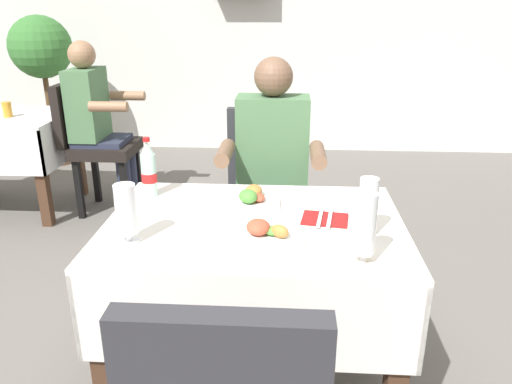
{
  "coord_description": "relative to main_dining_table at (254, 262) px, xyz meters",
  "views": [
    {
      "loc": [
        0.15,
        -1.52,
        1.49
      ],
      "look_at": [
        0.04,
        0.29,
        0.81
      ],
      "focal_mm": 35.07,
      "sensor_mm": 36.0,
      "label": 1
    }
  ],
  "objects": [
    {
      "name": "main_dining_table",
      "position": [
        0.0,
        0.0,
        0.0
      ],
      "size": [
        1.11,
        0.81,
        0.73
      ],
      "color": "white",
      "rests_on": "ground"
    },
    {
      "name": "plate_far_diner",
      "position": [
        -0.02,
        0.2,
        0.2
      ],
      "size": [
        0.23,
        0.23,
        0.07
      ],
      "color": "white",
      "rests_on": "main_dining_table"
    },
    {
      "name": "background_dining_table",
      "position": [
        -1.98,
        1.8,
        -0.02
      ],
      "size": [
        0.92,
        0.75,
        0.73
      ],
      "color": "white",
      "rests_on": "ground"
    },
    {
      "name": "background_patron",
      "position": [
        -1.27,
        1.8,
        0.15
      ],
      "size": [
        0.46,
        0.5,
        1.26
      ],
      "color": "#282D42",
      "rests_on": "ground"
    },
    {
      "name": "plate_near_camera",
      "position": [
        0.06,
        -0.15,
        0.19
      ],
      "size": [
        0.22,
        0.22,
        0.06
      ],
      "color": "white",
      "rests_on": "main_dining_table"
    },
    {
      "name": "chair_far_diner_seat",
      "position": [
        0.0,
        0.8,
        -0.0
      ],
      "size": [
        0.44,
        0.5,
        0.97
      ],
      "color": "#2D2D33",
      "rests_on": "ground"
    },
    {
      "name": "beer_glass_left",
      "position": [
        0.36,
        -0.3,
        0.29
      ],
      "size": [
        0.07,
        0.07,
        0.23
      ],
      "color": "white",
      "rests_on": "main_dining_table"
    },
    {
      "name": "beer_glass_middle",
      "position": [
        -0.42,
        -0.2,
        0.28
      ],
      "size": [
        0.07,
        0.07,
        0.21
      ],
      "color": "white",
      "rests_on": "main_dining_table"
    },
    {
      "name": "potted_plant_corner",
      "position": [
        -2.2,
        2.99,
        0.38
      ],
      "size": [
        0.57,
        0.57,
        1.41
      ],
      "color": "brown",
      "rests_on": "ground"
    },
    {
      "name": "seated_diner_far",
      "position": [
        0.04,
        0.69,
        0.15
      ],
      "size": [
        0.5,
        0.46,
        1.26
      ],
      "color": "#282D42",
      "rests_on": "ground"
    },
    {
      "name": "cola_bottle_primary",
      "position": [
        -0.46,
        0.24,
        0.28
      ],
      "size": [
        0.06,
        0.06,
        0.25
      ],
      "color": "silver",
      "rests_on": "main_dining_table"
    },
    {
      "name": "background_chair_right",
      "position": [
        -1.32,
        1.8,
        -0.0
      ],
      "size": [
        0.5,
        0.44,
        0.97
      ],
      "color": "black",
      "rests_on": "ground"
    },
    {
      "name": "beer_glass_right",
      "position": [
        0.4,
        -0.1,
        0.28
      ],
      "size": [
        0.07,
        0.07,
        0.21
      ],
      "color": "white",
      "rests_on": "main_dining_table"
    },
    {
      "name": "background_table_tumbler",
      "position": [
        -1.89,
        1.73,
        0.23
      ],
      "size": [
        0.06,
        0.06,
        0.11
      ],
      "primitive_type": "cylinder",
      "color": "#C68928",
      "rests_on": "background_dining_table"
    },
    {
      "name": "napkin_cutlery_set",
      "position": [
        0.26,
        0.03,
        0.18
      ],
      "size": [
        0.19,
        0.2,
        0.01
      ],
      "color": "maroon",
      "rests_on": "main_dining_table"
    }
  ]
}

